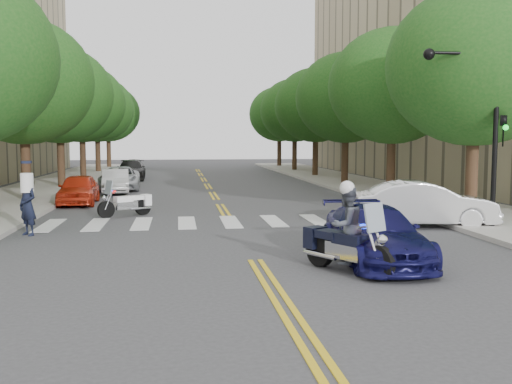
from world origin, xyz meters
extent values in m
plane|color=#38383A|center=(0.00, 0.00, 0.00)|extent=(140.00, 140.00, 0.00)
cube|color=#9E9991|center=(-9.50, 22.00, 0.07)|extent=(5.00, 60.00, 0.15)
cube|color=#9E9991|center=(9.50, 22.00, 0.07)|extent=(5.00, 60.00, 0.15)
cylinder|color=#382316|center=(-8.80, 14.00, 1.66)|extent=(0.44, 0.44, 3.32)
ellipsoid|color=#174C15|center=(-8.80, 14.00, 5.56)|extent=(6.40, 6.40, 5.76)
cylinder|color=#382316|center=(-8.80, 22.00, 1.66)|extent=(0.44, 0.44, 3.32)
ellipsoid|color=#174C15|center=(-8.80, 22.00, 5.56)|extent=(6.40, 6.40, 5.76)
cylinder|color=#382316|center=(-8.80, 30.00, 1.66)|extent=(0.44, 0.44, 3.32)
ellipsoid|color=#174C15|center=(-8.80, 30.00, 5.56)|extent=(6.40, 6.40, 5.76)
cylinder|color=#382316|center=(-8.80, 38.00, 1.66)|extent=(0.44, 0.44, 3.32)
ellipsoid|color=#174C15|center=(-8.80, 38.00, 5.56)|extent=(6.40, 6.40, 5.76)
cylinder|color=#382316|center=(-8.80, 46.00, 1.66)|extent=(0.44, 0.44, 3.32)
ellipsoid|color=#174C15|center=(-8.80, 46.00, 5.56)|extent=(6.40, 6.40, 5.76)
cylinder|color=#382316|center=(8.80, 6.00, 1.66)|extent=(0.44, 0.44, 3.32)
ellipsoid|color=#174C15|center=(8.80, 6.00, 5.56)|extent=(6.40, 6.40, 5.76)
cylinder|color=#382316|center=(8.80, 14.00, 1.66)|extent=(0.44, 0.44, 3.32)
ellipsoid|color=#174C15|center=(8.80, 14.00, 5.56)|extent=(6.40, 6.40, 5.76)
cylinder|color=#382316|center=(8.80, 22.00, 1.66)|extent=(0.44, 0.44, 3.32)
ellipsoid|color=#174C15|center=(8.80, 22.00, 5.56)|extent=(6.40, 6.40, 5.76)
cylinder|color=#382316|center=(8.80, 30.00, 1.66)|extent=(0.44, 0.44, 3.32)
ellipsoid|color=#174C15|center=(8.80, 30.00, 5.56)|extent=(6.40, 6.40, 5.76)
cylinder|color=#382316|center=(8.80, 38.00, 1.66)|extent=(0.44, 0.44, 3.32)
ellipsoid|color=#174C15|center=(8.80, 38.00, 5.56)|extent=(6.40, 6.40, 5.76)
cylinder|color=#382316|center=(8.80, 46.00, 1.66)|extent=(0.44, 0.44, 3.32)
ellipsoid|color=#174C15|center=(8.80, 46.00, 5.56)|extent=(6.40, 6.40, 5.76)
cylinder|color=black|center=(8.20, 3.50, 3.00)|extent=(0.16, 0.16, 6.00)
cylinder|color=black|center=(7.00, 3.50, 5.60)|extent=(2.40, 0.10, 0.10)
sphere|color=black|center=(5.90, 3.50, 5.55)|extent=(0.36, 0.36, 0.36)
imported|color=black|center=(8.45, 3.50, 3.20)|extent=(0.16, 0.20, 1.00)
sphere|color=#0CCC26|center=(8.45, 3.35, 3.30)|extent=(0.18, 0.18, 0.18)
cylinder|color=black|center=(2.28, -2.35, 0.37)|extent=(0.50, 0.72, 0.74)
cylinder|color=black|center=(1.41, -0.83, 0.37)|extent=(0.54, 0.74, 0.74)
cube|color=silver|center=(1.82, -1.54, 0.49)|extent=(0.79, 1.03, 0.35)
cube|color=black|center=(1.87, -1.64, 0.77)|extent=(0.72, 0.86, 0.24)
cube|color=black|center=(1.57, -1.12, 0.79)|extent=(0.68, 0.74, 0.18)
cube|color=black|center=(1.33, -0.69, 0.66)|extent=(0.58, 0.52, 0.49)
cube|color=#8C99A5|center=(2.21, -2.23, 1.31)|extent=(0.56, 0.42, 0.60)
cube|color=red|center=(2.23, -2.00, 1.12)|extent=(0.15, 0.15, 0.09)
cube|color=#0C26E5|center=(2.00, -2.13, 1.12)|extent=(0.15, 0.15, 0.09)
imported|color=#474C56|center=(1.82, -1.54, 1.06)|extent=(1.05, 0.98, 1.73)
sphere|color=silver|center=(1.82, -1.54, 1.87)|extent=(0.33, 0.33, 0.33)
cylinder|color=black|center=(-4.50, 8.06, 0.33)|extent=(0.62, 0.46, 0.65)
cylinder|color=black|center=(-3.21, 8.89, 0.33)|extent=(0.64, 0.50, 0.65)
cube|color=silver|center=(-3.81, 8.50, 0.43)|extent=(0.89, 0.72, 0.31)
cube|color=white|center=(-3.89, 8.45, 0.67)|extent=(0.75, 0.65, 0.21)
cube|color=white|center=(-3.45, 8.73, 0.69)|extent=(0.65, 0.61, 0.15)
cube|color=white|center=(-3.09, 8.96, 0.58)|extent=(0.47, 0.51, 0.43)
cube|color=#8C99A5|center=(-4.40, 8.13, 1.15)|extent=(0.38, 0.48, 0.52)
cube|color=red|center=(-4.20, 8.12, 0.98)|extent=(0.13, 0.13, 0.08)
cube|color=#0C26E5|center=(-4.32, 8.31, 0.98)|extent=(0.13, 0.13, 0.08)
imported|color=black|center=(-6.38, 4.50, 0.92)|extent=(0.79, 0.78, 1.84)
imported|color=silver|center=(6.32, 4.50, 0.77)|extent=(4.87, 2.38, 1.54)
imported|color=#121148|center=(2.84, -0.50, 0.66)|extent=(2.00, 4.61, 1.32)
imported|color=red|center=(-6.30, 12.99, 0.68)|extent=(1.77, 4.07, 1.37)
imported|color=#BDBDBD|center=(-5.20, 18.00, 0.65)|extent=(1.77, 4.09, 1.31)
imported|color=#A8ABB0|center=(-5.20, 20.32, 0.67)|extent=(2.49, 4.96, 1.35)
imported|color=black|center=(-5.20, 28.50, 0.71)|extent=(2.12, 4.93, 1.42)
imported|color=gray|center=(-5.43, 34.00, 0.69)|extent=(1.65, 4.07, 1.39)
camera|label=1|loc=(-1.82, -13.51, 2.93)|focal=40.00mm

